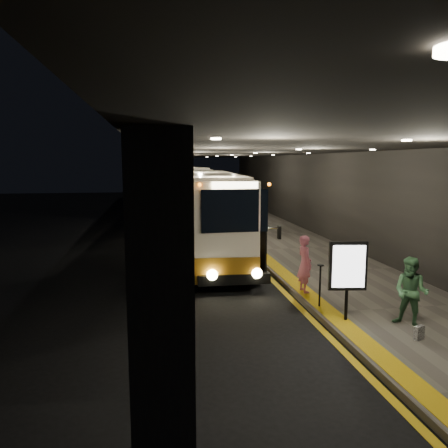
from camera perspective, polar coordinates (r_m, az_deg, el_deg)
ground at (r=14.09m, az=-2.46°, el=-8.33°), size 90.00×90.00×0.00m
lane_line_white at (r=18.85m, az=-9.71°, el=-4.18°), size 0.12×50.00×0.01m
kerb_stripe_yellow at (r=19.25m, az=2.77°, el=-3.82°), size 0.18×50.00×0.01m
sidewalk at (r=19.86m, az=9.57°, el=-3.34°), size 4.50×50.00×0.15m
tactile_strip at (r=19.32m, az=4.22°, el=-3.32°), size 0.50×50.00×0.01m
terminal_wall at (r=20.33m, az=15.81°, el=5.05°), size 0.10×50.00×6.00m
support_columns at (r=17.51m, az=-8.92°, el=2.18°), size 0.80×24.80×4.40m
canopy at (r=18.87m, az=3.32°, el=9.98°), size 9.00×50.00×0.40m
coach_main at (r=18.17m, az=-1.72°, el=0.72°), size 2.99×11.10×3.43m
coach_second at (r=32.20m, az=-4.83°, el=4.01°), size 2.40×11.15×3.50m
coach_third at (r=42.91m, az=-5.56°, el=5.00°), size 2.85×11.08×3.45m
passenger_boarding at (r=13.15m, az=10.50°, el=-5.14°), size 0.47×0.66×1.70m
passenger_waiting_green at (r=11.18m, az=23.25°, el=-8.19°), size 0.89×0.94×1.66m
bag_polka at (r=10.67m, az=24.11°, el=-12.84°), size 0.28×0.20×0.31m
info_sign at (r=10.96m, az=15.87°, el=-5.49°), size 0.93×0.24×1.96m
stanchion_post at (r=11.98m, az=12.42°, el=-7.91°), size 0.05×0.05×1.14m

